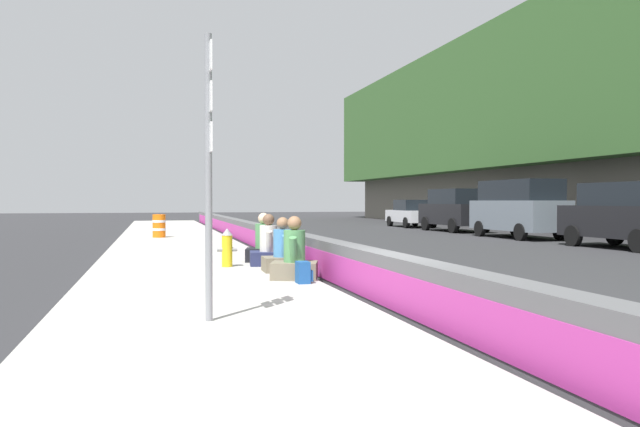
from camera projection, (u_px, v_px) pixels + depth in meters
ground_plane at (391, 310)px, 9.44m from camera, size 160.00×160.00×0.00m
sidewalk_strip at (215, 313)px, 8.75m from camera, size 80.00×4.40×0.14m
jersey_barrier at (391, 282)px, 9.43m from camera, size 76.00×0.45×0.85m
route_sign_post at (209, 154)px, 7.82m from camera, size 0.44×0.09×3.60m
fire_hydrant at (227, 247)px, 14.28m from camera, size 0.26×0.46×0.88m
seated_person_foreground at (294, 259)px, 12.07m from camera, size 0.97×1.06×1.22m
seated_person_middle at (283, 254)px, 13.35m from camera, size 0.74×0.85×1.16m
seated_person_rear at (269, 249)px, 14.64m from camera, size 0.83×0.95×1.20m
seated_person_far at (264, 246)px, 15.57m from camera, size 0.91×1.01×1.21m
backpack at (303, 273)px, 11.42m from camera, size 0.32×0.28×0.40m
construction_barrel at (159, 226)px, 25.67m from camera, size 0.54×0.54×0.95m
parked_car_third at (627, 214)px, 21.38m from camera, size 4.86×2.19×2.28m
parked_car_fourth at (519, 207)px, 27.47m from camera, size 5.11×2.13×2.56m
parked_car_midline at (455, 209)px, 33.44m from camera, size 4.86×2.19×2.28m
parked_car_far at (411, 213)px, 39.02m from camera, size 4.55×2.04×1.71m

